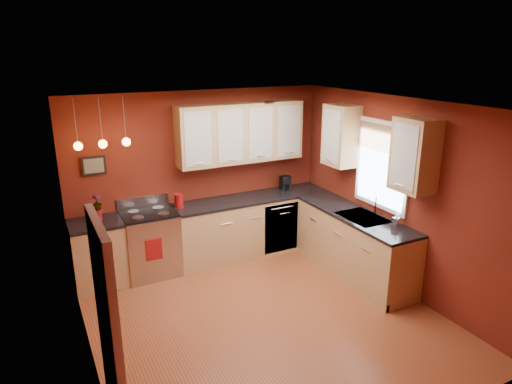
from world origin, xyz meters
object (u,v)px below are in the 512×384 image
red_canister (179,201)px  coffee_maker (285,183)px  gas_range (151,243)px  soap_pump (396,220)px  sink (363,219)px

red_canister → coffee_maker: size_ratio=0.91×
gas_range → coffee_maker: bearing=2.7°
soap_pump → sink: bearing=108.1°
sink → soap_pump: size_ratio=3.81×
gas_range → soap_pump: size_ratio=6.04×
gas_range → sink: size_ratio=1.59×
sink → red_canister: size_ratio=3.37×
sink → soap_pump: (0.16, -0.47, 0.12)m
coffee_maker → red_canister: bearing=-177.0°
gas_range → soap_pump: bearing=-35.4°
sink → red_canister: sink is taller
gas_range → sink: bearing=-29.8°
coffee_maker → soap_pump: coffee_maker is taller
soap_pump → red_canister: bearing=138.8°
sink → coffee_maker: size_ratio=3.06×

